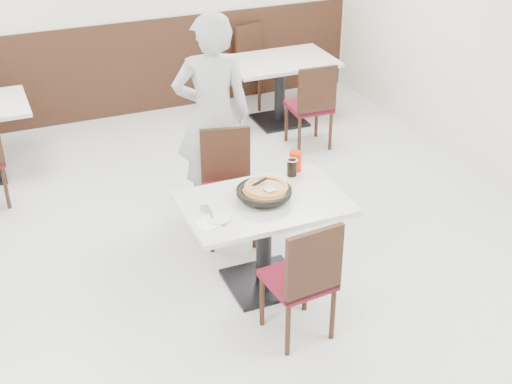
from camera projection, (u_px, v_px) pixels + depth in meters
name	position (u px, v px, depth m)	size (l,w,h in m)	color
floor	(219.00, 274.00, 5.69)	(7.00, 7.00, 0.00)	#B1B1AD
wainscot_back	(115.00, 71.00, 8.22)	(5.90, 0.03, 1.10)	black
main_table	(264.00, 244.00, 5.39)	(1.20, 0.80, 0.75)	beige
chair_near	(298.00, 277.00, 4.86)	(0.42, 0.42, 0.95)	black
chair_far	(229.00, 190.00, 5.92)	(0.42, 0.42, 0.95)	black
trivet	(269.00, 195.00, 5.25)	(0.12, 0.12, 0.04)	black
pizza_pan	(264.00, 195.00, 5.20)	(0.37, 0.37, 0.01)	black
pizza	(266.00, 189.00, 5.24)	(0.35, 0.35, 0.02)	tan
pizza_server	(269.00, 188.00, 5.18)	(0.08, 0.10, 0.00)	white
napkin	(208.00, 224.00, 4.93)	(0.15, 0.15, 0.00)	white
side_plate	(219.00, 219.00, 4.98)	(0.16, 0.16, 0.01)	silver
fork	(210.00, 212.00, 5.04)	(0.02, 0.17, 0.00)	white
cola_glass	(292.00, 168.00, 5.53)	(0.08, 0.08, 0.13)	black
red_cup	(295.00, 161.00, 5.59)	(0.10, 0.10, 0.16)	red
diner_person	(212.00, 117.00, 6.13)	(0.67, 0.44, 1.84)	#B7B7BD
bg_table_right	(280.00, 91.00, 8.14)	(1.20, 0.80, 0.75)	beige
bg_chair_right_near	(309.00, 105.00, 7.53)	(0.42, 0.42, 0.95)	black
bg_chair_right_far	(260.00, 66.00, 8.59)	(0.42, 0.42, 0.95)	black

